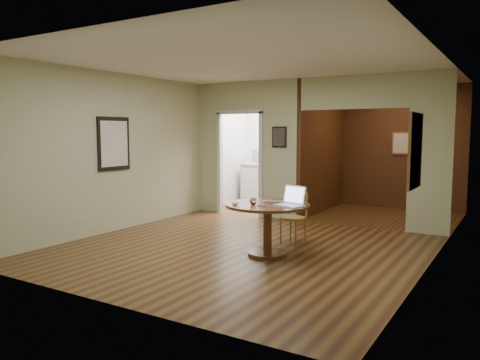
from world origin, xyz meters
The scene contains 11 objects.
floor centered at (0.00, 0.00, 0.00)m, with size 5.00×5.00×0.00m, color #3F1F12.
room_shell centered at (-0.47, 3.10, 1.29)m, with size 5.20×7.50×5.00m.
dining_table centered at (0.50, -0.07, 0.53)m, with size 1.15×1.15×0.72m.
chair centered at (0.52, 0.79, 0.49)m, with size 0.42×0.42×0.88m.
open_laptop centered at (0.84, -0.03, 0.79)m, with size 0.43×0.41×0.26m.
closed_laptop centered at (0.55, 0.04, 0.73)m, with size 0.33×0.21×0.03m, color #A5A5AA.
mouse centered at (0.17, -0.38, 0.74)m, with size 0.11×0.06×0.05m, color white.
wine_glass centered at (0.38, -0.26, 0.77)m, with size 0.09×0.09×0.10m, color white, non-canonical shape.
pen centered at (0.53, -0.29, 0.72)m, with size 0.01×0.01×0.13m, color #0B1051.
kitchen_cabinet centered at (-1.35, 4.20, 0.47)m, with size 2.06×0.60×0.94m.
grocery_bag centered at (-0.80, 4.20, 1.10)m, with size 0.33×0.28×0.33m, color beige.
Camera 1 is at (3.46, -5.66, 1.70)m, focal length 35.00 mm.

